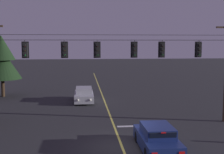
{
  "coord_description": "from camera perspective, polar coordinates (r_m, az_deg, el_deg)",
  "views": [
    {
      "loc": [
        -2.13,
        -15.79,
        5.71
      ],
      "look_at": [
        0.0,
        5.62,
        3.24
      ],
      "focal_mm": 47.93,
      "sensor_mm": 36.0,
      "label": 1
    }
  ],
  "objects": [
    {
      "name": "traffic_light_far_right",
      "position": [
        21.98,
        16.25,
        5.06
      ],
      "size": [
        0.48,
        0.41,
        1.22
      ],
      "color": "black"
    },
    {
      "name": "traffic_light_rightmost",
      "position": [
        21.14,
        9.55,
        5.18
      ],
      "size": [
        0.48,
        0.41,
        1.22
      ],
      "color": "black"
    },
    {
      "name": "ground_plane",
      "position": [
        16.92,
        1.94,
        -13.19
      ],
      "size": [
        180.0,
        180.0,
        0.0
      ],
      "primitive_type": "plane",
      "color": "#28282B"
    },
    {
      "name": "traffic_light_centre",
      "position": [
        20.42,
        -2.85,
        5.22
      ],
      "size": [
        0.48,
        0.41,
        1.22
      ],
      "color": "black"
    },
    {
      "name": "traffic_light_left_inner",
      "position": [
        20.43,
        -9.08,
        5.15
      ],
      "size": [
        0.48,
        0.41,
        1.22
      ],
      "color": "black"
    },
    {
      "name": "stop_bar_paint",
      "position": [
        21.01,
        5.67,
        -9.26
      ],
      "size": [
        3.4,
        0.36,
        0.01
      ],
      "primitive_type": "cube",
      "color": "silver",
      "rests_on": "ground"
    },
    {
      "name": "lane_centre_stripe",
      "position": [
        27.1,
        -1.05,
        -5.62
      ],
      "size": [
        0.14,
        60.0,
        0.01
      ],
      "primitive_type": "cube",
      "color": "#D1C64C",
      "rests_on": "ground"
    },
    {
      "name": "tree_verge_near",
      "position": [
        33.6,
        -20.29,
        3.2
      ],
      "size": [
        4.02,
        4.02,
        6.53
      ],
      "color": "#332316",
      "rests_on": "ground"
    },
    {
      "name": "car_oncoming_lead",
      "position": [
        29.32,
        -5.37,
        -3.43
      ],
      "size": [
        1.8,
        4.42,
        1.39
      ],
      "color": "#A5A5AD",
      "rests_on": "ground"
    },
    {
      "name": "signal_span_assembly",
      "position": [
        20.61,
        0.28,
        1.22
      ],
      "size": [
        18.16,
        0.32,
        7.3
      ],
      "color": "#423021",
      "rests_on": "ground"
    },
    {
      "name": "car_waiting_near_lane",
      "position": [
        16.4,
        8.56,
        -11.52
      ],
      "size": [
        1.8,
        4.33,
        1.39
      ],
      "color": "navy",
      "rests_on": "ground"
    },
    {
      "name": "traffic_light_leftmost",
      "position": [
        20.75,
        -16.29,
        4.99
      ],
      "size": [
        0.48,
        0.41,
        1.22
      ],
      "color": "black"
    },
    {
      "name": "traffic_light_right_inner",
      "position": [
        20.71,
        4.31,
        5.23
      ],
      "size": [
        0.48,
        0.41,
        1.22
      ],
      "color": "black"
    }
  ]
}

